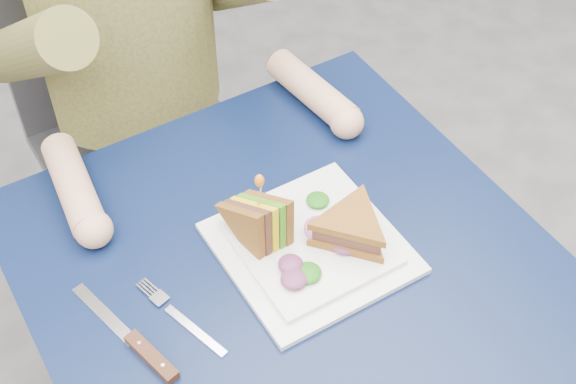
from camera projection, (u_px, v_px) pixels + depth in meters
table at (289, 292)px, 1.27m from camera, size 0.75×0.75×0.73m
chair at (127, 103)px, 1.74m from camera, size 0.42×0.40×0.93m
plate at (311, 246)px, 1.22m from camera, size 0.26×0.26×0.02m
sandwich_flat at (351, 227)px, 1.19m from camera, size 0.19×0.19×0.05m
sandwich_upright at (261, 223)px, 1.19m from camera, size 0.09×0.14×0.14m
fork at (182, 319)px, 1.13m from camera, size 0.06×0.18×0.01m
knife at (142, 348)px, 1.10m from camera, size 0.07×0.22×0.02m
toothpick at (260, 194)px, 1.14m from camera, size 0.01×0.01×0.06m
toothpick_frill at (259, 181)px, 1.12m from camera, size 0.01×0.01×0.02m
lettuce_spill at (310, 232)px, 1.21m from camera, size 0.15×0.13×0.02m
onion_ring at (318, 229)px, 1.20m from camera, size 0.04×0.04×0.02m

